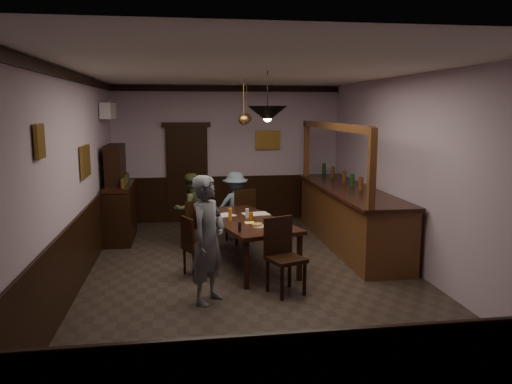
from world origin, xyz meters
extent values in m
cube|color=#2D2621|center=(0.00, 0.00, -0.01)|extent=(5.00, 8.00, 0.01)
cube|color=white|center=(0.00, 0.00, 3.00)|extent=(5.00, 8.00, 0.01)
cube|color=#BDA3B9|center=(0.00, 4.00, 1.50)|extent=(5.00, 0.01, 3.00)
cube|color=#BDA3B9|center=(0.00, -4.00, 1.50)|extent=(5.00, 0.01, 3.00)
cube|color=#BDA3B9|center=(-2.50, 0.00, 1.50)|extent=(0.01, 8.00, 3.00)
cube|color=#BDA3B9|center=(2.50, 0.00, 1.50)|extent=(0.01, 8.00, 3.00)
cube|color=black|center=(-0.03, 0.65, 0.72)|extent=(1.56, 2.39, 0.06)
cube|color=black|center=(-0.16, -0.44, 0.34)|extent=(0.07, 0.07, 0.69)
cube|color=black|center=(0.65, -0.21, 0.34)|extent=(0.07, 0.07, 0.69)
cube|color=black|center=(-0.71, 1.52, 0.34)|extent=(0.07, 0.07, 0.69)
cube|color=black|center=(0.10, 1.75, 0.34)|extent=(0.07, 0.07, 0.69)
cube|color=black|center=(-0.83, 1.83, 0.41)|extent=(0.45, 0.45, 0.05)
cube|color=black|center=(-0.79, 1.66, 0.65)|extent=(0.38, 0.11, 0.45)
cube|color=black|center=(-0.71, 2.01, 0.19)|extent=(0.04, 0.04, 0.39)
cube|color=black|center=(-1.01, 1.95, 0.19)|extent=(0.04, 0.04, 0.39)
cube|color=black|center=(-0.65, 1.71, 0.19)|extent=(0.04, 0.04, 0.39)
cube|color=black|center=(-0.94, 1.65, 0.19)|extent=(0.04, 0.04, 0.39)
cube|color=black|center=(0.04, 2.08, 0.47)|extent=(0.59, 0.59, 0.05)
cube|color=black|center=(0.12, 1.89, 0.76)|extent=(0.42, 0.23, 0.53)
cube|color=black|center=(0.13, 2.31, 0.23)|extent=(0.04, 0.04, 0.45)
cube|color=black|center=(-0.20, 2.16, 0.23)|extent=(0.04, 0.04, 0.45)
cube|color=black|center=(0.28, 1.99, 0.23)|extent=(0.04, 0.04, 0.45)
cube|color=black|center=(-0.05, 1.84, 0.23)|extent=(0.04, 0.04, 0.45)
cube|color=black|center=(0.35, -0.69, 0.48)|extent=(0.58, 0.58, 0.05)
cube|color=black|center=(0.28, -0.51, 0.76)|extent=(0.43, 0.20, 0.53)
cube|color=black|center=(0.25, -0.93, 0.23)|extent=(0.04, 0.04, 0.46)
cube|color=black|center=(0.59, -0.79, 0.23)|extent=(0.04, 0.04, 0.46)
cube|color=black|center=(0.12, -0.59, 0.23)|extent=(0.04, 0.04, 0.46)
cube|color=black|center=(0.45, -0.46, 0.23)|extent=(0.04, 0.04, 0.46)
cube|color=black|center=(-0.79, 0.23, 0.42)|extent=(0.52, 0.52, 0.05)
cube|color=black|center=(-0.95, 0.16, 0.68)|extent=(0.20, 0.38, 0.47)
cube|color=black|center=(-0.58, 0.15, 0.20)|extent=(0.04, 0.04, 0.40)
cube|color=black|center=(-0.71, 0.44, 0.20)|extent=(0.04, 0.04, 0.40)
cube|color=black|center=(-0.87, 0.02, 0.20)|extent=(0.04, 0.04, 0.40)
cube|color=black|center=(-1.00, 0.31, 0.20)|extent=(0.04, 0.04, 0.40)
imported|color=slate|center=(-0.70, -0.83, 0.83)|extent=(0.68, 0.72, 1.66)
imported|color=#3F4328|center=(-0.88, 2.02, 0.66)|extent=(0.81, 0.75, 1.33)
imported|color=slate|center=(-0.01, 2.27, 0.65)|extent=(0.90, 0.58, 1.31)
cube|color=silver|center=(-0.39, 0.97, 0.75)|extent=(0.51, 0.44, 0.01)
cube|color=silver|center=(0.19, 1.01, 0.75)|extent=(0.46, 0.37, 0.01)
cube|color=#DEDA52|center=(0.00, 0.39, 0.75)|extent=(0.19, 0.19, 0.00)
cylinder|color=white|center=(0.38, 0.21, 0.76)|extent=(0.15, 0.15, 0.01)
imported|color=white|center=(0.43, 0.23, 0.80)|extent=(0.10, 0.10, 0.07)
cylinder|color=white|center=(0.11, 0.10, 0.76)|extent=(0.22, 0.22, 0.01)
torus|color=#C68C47|center=(0.06, 0.09, 0.79)|extent=(0.13, 0.13, 0.04)
torus|color=#C68C47|center=(0.10, 0.11, 0.79)|extent=(0.13, 0.13, 0.04)
cylinder|color=orange|center=(0.05, 0.58, 0.81)|extent=(0.07, 0.07, 0.12)
cylinder|color=#BF721E|center=(-0.28, 0.58, 0.85)|extent=(0.06, 0.06, 0.20)
cylinder|color=silver|center=(0.01, 0.75, 0.82)|extent=(0.06, 0.06, 0.15)
cylinder|color=black|center=(-0.21, -0.16, 0.82)|extent=(0.04, 0.04, 0.14)
cube|color=black|center=(-2.20, 2.57, 0.49)|extent=(0.49, 1.38, 0.99)
cube|color=black|center=(-2.20, 2.57, 1.04)|extent=(0.47, 1.33, 0.08)
cube|color=black|center=(-2.25, 2.57, 1.43)|extent=(0.30, 0.89, 0.79)
cube|color=#472912|center=(2.00, 1.53, 0.51)|extent=(0.84, 3.90, 1.02)
cube|color=black|center=(1.98, 1.53, 1.04)|extent=(0.93, 3.99, 0.06)
cube|color=#472912|center=(1.63, 1.53, 2.18)|extent=(0.10, 3.81, 0.12)
cube|color=#472912|center=(1.63, -0.33, 1.63)|extent=(0.10, 0.10, 1.21)
cube|color=#472912|center=(1.63, 3.39, 1.63)|extent=(0.10, 0.10, 1.21)
cube|color=black|center=(-0.90, 3.95, 1.05)|extent=(0.90, 0.06, 2.10)
cube|color=white|center=(-2.38, 2.90, 2.45)|extent=(0.20, 0.85, 0.30)
cube|color=olive|center=(-2.46, -1.60, 2.15)|extent=(0.04, 0.28, 0.36)
cube|color=olive|center=(-2.46, 0.80, 1.70)|extent=(0.04, 0.62, 0.48)
cube|color=olive|center=(0.90, 3.96, 1.80)|extent=(0.55, 0.04, 0.42)
cylinder|color=black|center=(0.19, -0.12, 2.71)|extent=(0.02, 0.02, 0.59)
cone|color=black|center=(0.19, -0.12, 2.41)|extent=(0.56, 0.56, 0.22)
sphere|color=#FFD88C|center=(0.19, -0.12, 2.36)|extent=(0.12, 0.12, 0.12)
cylinder|color=#BF8C3F|center=(0.10, 1.87, 2.65)|extent=(0.02, 0.02, 0.70)
cone|color=#BF8C3F|center=(0.10, 1.87, 2.30)|extent=(0.20, 0.20, 0.22)
sphere|color=#FFD88C|center=(0.10, 1.87, 2.25)|extent=(0.12, 0.12, 0.12)
cylinder|color=#BF8C3F|center=(0.30, 2.99, 2.65)|extent=(0.02, 0.02, 0.70)
cone|color=#BF8C3F|center=(0.30, 2.99, 2.30)|extent=(0.20, 0.20, 0.22)
sphere|color=#FFD88C|center=(0.30, 2.99, 2.25)|extent=(0.12, 0.12, 0.12)
camera|label=1|loc=(-1.01, -7.05, 2.48)|focal=35.00mm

